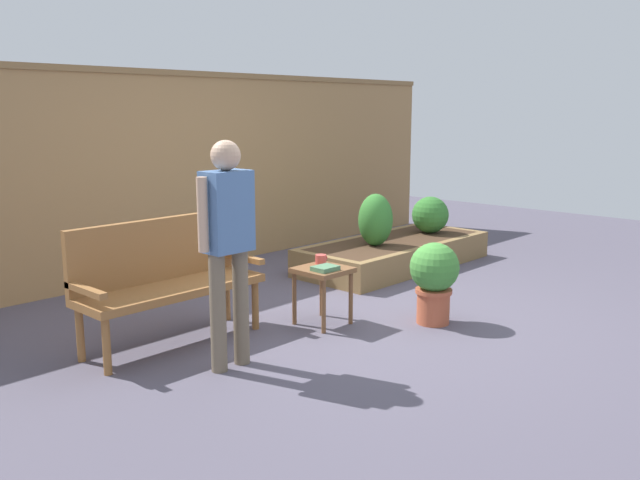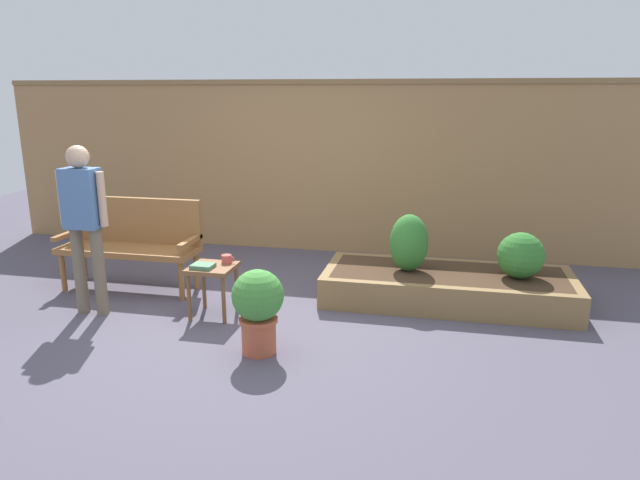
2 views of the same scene
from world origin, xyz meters
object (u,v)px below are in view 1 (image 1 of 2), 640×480
Objects in this scene: garden_bench at (164,272)px; shrub_near_bench at (376,220)px; person_by_bench at (228,235)px; book_on_table at (325,268)px; side_table at (323,278)px; shrub_far_corner at (430,215)px; cup_on_table at (321,259)px; potted_boxwood at (434,277)px.

shrub_near_bench is (2.84, 0.23, 0.04)m from garden_bench.
garden_bench is 0.86m from person_by_bench.
garden_bench reaches higher than book_on_table.
shrub_far_corner is at bearing 16.45° from side_table.
shrub_far_corner reaches higher than side_table.
garden_bench is 11.44× the size of cup_on_table.
shrub_near_bench reaches higher than potted_boxwood.
shrub_near_bench is at bearing 4.59° from garden_bench.
person_by_bench is at bearing -172.80° from book_on_table.
book_on_table is at bearing -153.16° from shrub_near_bench.
potted_boxwood is at bearing -34.92° from garden_bench.
potted_boxwood reaches higher than cup_on_table.
garden_bench is at bearing 89.74° from person_by_bench.
side_table is 3.81× the size of cup_on_table.
shrub_far_corner is at bearing 14.41° from person_by_bench.
cup_on_table is 0.65× the size of book_on_table.
garden_bench is 3.89m from shrub_far_corner.
shrub_near_bench is 1.29× the size of shrub_far_corner.
shrub_near_bench reaches higher than shrub_far_corner.
garden_bench reaches higher than potted_boxwood.
side_table is 1.26m from person_by_bench.
book_on_table is at bearing 140.84° from potted_boxwood.
person_by_bench is at bearing -160.64° from shrub_near_bench.
shrub_near_bench reaches higher than side_table.
book_on_table is at bearing -124.57° from side_table.
shrub_near_bench is at bearing 23.55° from cup_on_table.
potted_boxwood is 2.57m from shrub_far_corner.
garden_bench reaches higher than shrub_far_corner.
person_by_bench reaches higher than potted_boxwood.
person_by_bench is (-0.00, -0.77, 0.39)m from garden_bench.
potted_boxwood is (0.55, -0.77, -0.12)m from cup_on_table.
side_table is at bearing 134.82° from potted_boxwood.
shrub_near_bench is at bearing 180.00° from shrub_far_corner.
cup_on_table is 0.29× the size of shrub_far_corner.
side_table is 2.47× the size of book_on_table.
garden_bench is at bearing 145.08° from potted_boxwood.
person_by_bench is at bearing -166.47° from cup_on_table.
book_on_table is 0.28× the size of potted_boxwood.
garden_bench is 1.26m from book_on_table.
book_on_table is 1.16m from person_by_bench.
person_by_bench is (-1.23, -0.30, 0.41)m from cup_on_table.
person_by_bench is (-1.78, 0.47, 0.54)m from potted_boxwood.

